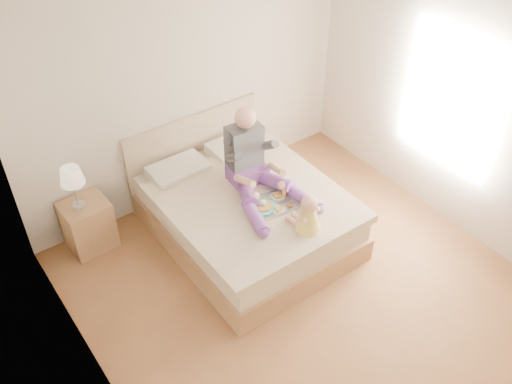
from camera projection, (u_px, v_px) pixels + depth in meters
room at (324, 167)px, 4.71m from camera, size 4.02×4.22×2.71m
bed at (243, 210)px, 6.11m from camera, size 1.70×2.18×1.00m
nightstand at (88, 225)px, 5.98m from camera, size 0.48×0.43×0.57m
lamp at (72, 178)px, 5.52m from camera, size 0.24×0.24×0.49m
adult at (254, 166)px, 5.79m from camera, size 0.75×1.09×0.89m
tray at (271, 203)px, 5.70m from camera, size 0.51×0.42×0.13m
baby at (308, 216)px, 5.35m from camera, size 0.26×0.36×0.40m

